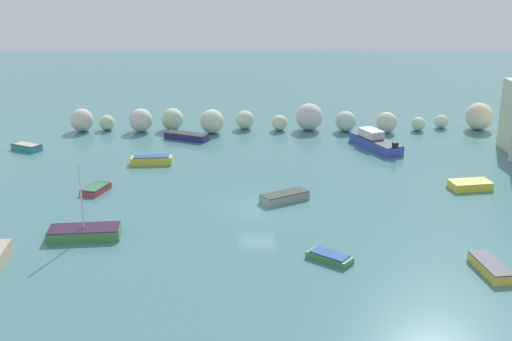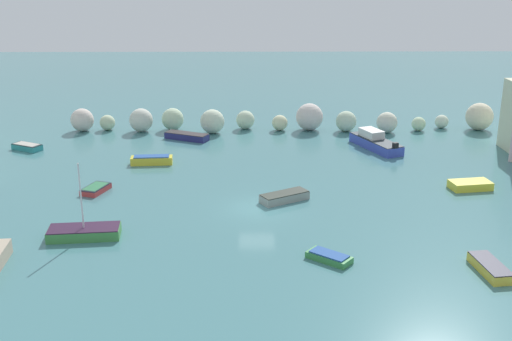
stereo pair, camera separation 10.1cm
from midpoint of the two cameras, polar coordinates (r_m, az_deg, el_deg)
name	(u,v)px [view 1 (the left image)]	position (r m, az deg, el deg)	size (l,w,h in m)	color
cove_water	(257,208)	(44.37, 0.02, -3.42)	(160.00, 160.00, 0.00)	#42777C
rock_breakwater	(279,120)	(64.39, 2.04, 4.59)	(42.77, 3.86, 2.75)	beige
moored_boat_0	(84,232)	(41.14, -15.20, -5.36)	(4.56, 2.17, 4.86)	#418D44
moored_boat_1	(27,147)	(61.56, -19.91, 2.01)	(3.00, 2.33, 0.56)	teal
moored_boat_2	(285,197)	(45.68, 2.52, -2.37)	(3.71, 2.89, 0.62)	gray
moored_boat_3	(375,142)	(59.44, 10.55, 2.56)	(4.11, 6.46, 1.60)	#3B4CBB
moored_boat_6	(330,257)	(37.13, 6.54, -7.71)	(2.73, 2.51, 0.45)	#3A8B45
moored_boat_7	(186,136)	(61.65, -6.30, 3.07)	(4.43, 2.96, 0.65)	navy
moored_boat_8	(152,160)	(54.57, -9.40, 0.93)	(3.54, 1.33, 0.72)	gold
moored_boat_9	(470,185)	(50.68, 18.59, -1.23)	(3.23, 2.04, 0.60)	yellow
moored_boat_10	(96,189)	(48.88, -14.24, -1.62)	(2.04, 2.67, 0.45)	#C13A3A
moored_boat_11	(491,267)	(37.85, 20.22, -8.15)	(1.59, 3.37, 0.58)	gold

